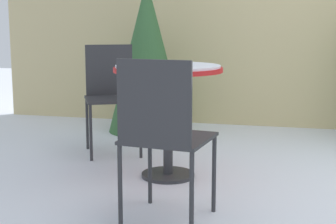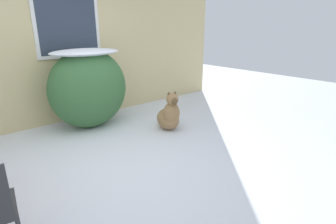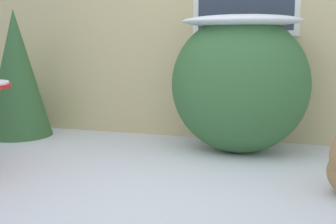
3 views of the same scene
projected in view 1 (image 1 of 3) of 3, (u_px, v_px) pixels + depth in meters
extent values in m
cone|color=#386638|center=(147.00, 56.00, 5.05)|extent=(0.77, 0.77, 1.49)
cylinder|color=#2D2D30|center=(168.00, 175.00, 3.61)|extent=(0.37, 0.37, 0.03)
cylinder|color=#2D2D30|center=(168.00, 123.00, 3.55)|extent=(0.07, 0.07, 0.71)
cylinder|color=red|center=(168.00, 70.00, 3.49)|extent=(0.74, 0.74, 0.03)
cylinder|color=white|center=(168.00, 66.00, 3.48)|extent=(0.71, 0.71, 0.02)
cube|color=#2D2D30|center=(113.00, 99.00, 4.19)|extent=(0.58, 0.58, 0.02)
cube|color=#2D2D30|center=(109.00, 70.00, 4.36)|extent=(0.36, 0.19, 0.43)
cylinder|color=#2D2D30|center=(91.00, 133.00, 4.00)|extent=(0.02, 0.02, 0.45)
cylinder|color=#2D2D30|center=(141.00, 131.00, 4.09)|extent=(0.02, 0.02, 0.45)
cylinder|color=#2D2D30|center=(87.00, 124.00, 4.38)|extent=(0.02, 0.02, 0.45)
cylinder|color=#2D2D30|center=(133.00, 122.00, 4.47)|extent=(0.02, 0.02, 0.45)
cube|color=#2D2D30|center=(169.00, 138.00, 2.75)|extent=(0.48, 0.48, 0.02)
cube|color=#2D2D30|center=(154.00, 103.00, 2.52)|extent=(0.39, 0.06, 0.43)
cylinder|color=#2D2D30|center=(214.00, 174.00, 2.90)|extent=(0.02, 0.02, 0.45)
cylinder|color=#2D2D30|center=(150.00, 167.00, 3.04)|extent=(0.02, 0.02, 0.45)
cylinder|color=#2D2D30|center=(192.00, 195.00, 2.54)|extent=(0.02, 0.02, 0.45)
cylinder|color=#2D2D30|center=(120.00, 186.00, 2.68)|extent=(0.02, 0.02, 0.45)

